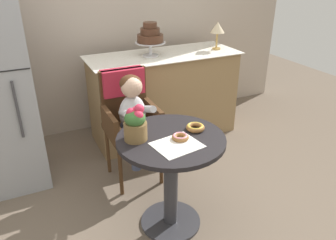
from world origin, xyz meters
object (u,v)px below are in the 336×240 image
Objects in this scene: wicker_chair at (128,108)px; table_lamp at (217,29)px; donut_front at (180,137)px; flower_vase at (135,123)px; seated_child at (134,111)px; cafe_table at (171,165)px; tiered_cake_stand at (150,36)px; donut_mid at (195,127)px.

table_lamp is (1.19, 0.50, 0.48)m from wicker_chair.
donut_front is 0.30m from flower_vase.
seated_child is 0.65m from donut_front.
donut_front is (0.04, -0.05, 0.23)m from cafe_table.
table_lamp is (0.74, -0.05, 0.02)m from tiered_cake_stand.
donut_front is at bearing -82.92° from wicker_chair.
seated_child is 6.58× the size of donut_front.
donut_mid is 1.59m from table_lamp.
table_lamp reaches higher than donut_front.
tiered_cake_stand reaches higher than seated_child.
wicker_chair is 7.47× the size of donut_mid.
wicker_chair reaches higher than donut_mid.
table_lamp reaches higher than wicker_chair.
tiered_cake_stand is (0.21, 1.27, 0.35)m from donut_mid.
cafe_table is 2.53× the size of table_lamp.
wicker_chair is at bearing 75.54° from flower_vase.
donut_mid reaches higher than donut_front.
donut_mid is at bearing -67.19° from seated_child.
donut_front is at bearing -25.69° from flower_vase.
wicker_chair is 0.81m from donut_front.
seated_child is 0.94m from tiered_cake_stand.
wicker_chair is at bearing 90.00° from seated_child.
donut_mid is at bearing -70.59° from wicker_chair.
seated_child is at bearing 112.81° from donut_mid.
donut_mid reaches higher than cafe_table.
flower_vase is at bearing -103.31° from wicker_chair.
donut_front is (0.08, -0.80, 0.10)m from wicker_chair.
table_lamp is at bearing 24.08° from wicker_chair.
donut_mid is 0.45× the size of table_lamp.
seated_child is 5.69× the size of donut_mid.
donut_mid is (0.16, 0.08, 0.00)m from donut_front.
wicker_chair is at bearing 95.93° from donut_front.
table_lamp is at bearing 47.50° from cafe_table.
flower_vase is at bearing 154.31° from donut_front.
wicker_chair is 3.99× the size of flower_vase.
wicker_chair is 3.35× the size of table_lamp.
tiered_cake_stand reaches higher than wicker_chair.
flower_vase reaches higher than wicker_chair.
tiered_cake_stand is at bearing 57.66° from seated_child.
seated_child reaches higher than flower_vase.
seated_child is at bearing 93.96° from cafe_table.
tiered_cake_stand reaches higher than donut_mid.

